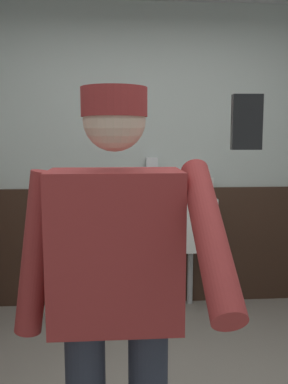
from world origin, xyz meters
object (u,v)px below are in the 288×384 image
person (116,296)px  soap_dispenser (152,168)px  cell_phone (247,122)px  urinal_solo (193,222)px

person → soap_dispenser: 2.22m
person → cell_phone: person is taller
urinal_solo → soap_dispenser: 0.59m
cell_phone → soap_dispenser: size_ratio=0.61×
person → cell_phone: bearing=-62.0°
urinal_solo → person: person is taller
soap_dispenser → person: bearing=-98.3°
person → soap_dispenser: bearing=81.7°
cell_phone → soap_dispenser: cell_phone is taller
urinal_solo → person: size_ratio=0.74×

